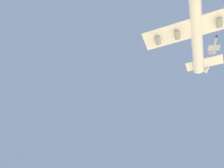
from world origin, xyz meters
TOP-DOWN VIEW (x-y plane):
  - carrier_jet at (-24.11, 101.00)m, footprint 77.86×60.80m
  - chase_jet_left_wing at (-50.55, 116.40)m, footprint 15.32×8.63m

SIDE VIEW (x-z plane):
  - carrier_jet at x=-24.11m, z-range 107.97..128.66m
  - chase_jet_left_wing at x=-50.55m, z-range 131.14..135.14m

